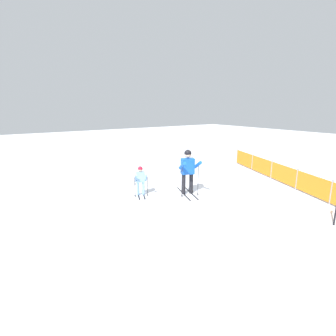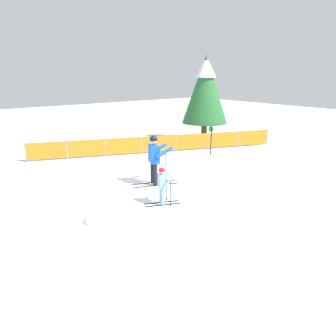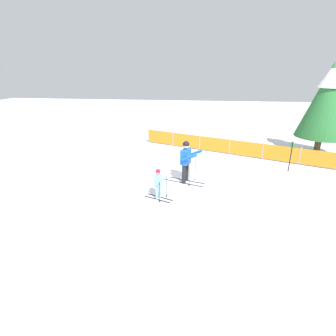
{
  "view_description": "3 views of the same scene",
  "coord_description": "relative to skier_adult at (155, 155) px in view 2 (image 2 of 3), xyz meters",
  "views": [
    {
      "loc": [
        8.08,
        -6.54,
        3.48
      ],
      "look_at": [
        -0.36,
        -0.83,
        1.06
      ],
      "focal_mm": 28.0,
      "sensor_mm": 36.0,
      "label": 1
    },
    {
      "loc": [
        -6.45,
        -9.39,
        3.95
      ],
      "look_at": [
        0.06,
        -1.1,
        0.84
      ],
      "focal_mm": 35.0,
      "sensor_mm": 36.0,
      "label": 2
    },
    {
      "loc": [
        0.66,
        -10.49,
        4.56
      ],
      "look_at": [
        -0.5,
        -1.14,
        0.96
      ],
      "focal_mm": 28.0,
      "sensor_mm": 36.0,
      "label": 3
    }
  ],
  "objects": [
    {
      "name": "ground_plane",
      "position": [
        -0.15,
        0.22,
        -1.09
      ],
      "size": [
        60.0,
        60.0,
        0.0
      ],
      "primitive_type": "plane",
      "color": "white"
    },
    {
      "name": "skier_adult",
      "position": [
        0.0,
        0.0,
        0.0
      ],
      "size": [
        1.73,
        1.02,
        1.81
      ],
      "rotation": [
        0.0,
        0.0,
        -0.34
      ],
      "color": "black",
      "rests_on": "ground_plane"
    },
    {
      "name": "skier_child",
      "position": [
        -0.91,
        -1.65,
        -0.4
      ],
      "size": [
        1.12,
        0.68,
        1.18
      ],
      "rotation": [
        0.0,
        0.0,
        -0.4
      ],
      "color": "black",
      "rests_on": "ground_plane"
    },
    {
      "name": "safety_fence",
      "position": [
        3.01,
        3.82,
        -0.62
      ],
      "size": [
        11.68,
        4.61,
        0.93
      ],
      "rotation": [
        0.0,
        0.0,
        -0.37
      ],
      "color": "gray",
      "rests_on": "ground_plane"
    },
    {
      "name": "conifer_far",
      "position": [
        7.04,
        4.71,
        1.94
      ],
      "size": [
        2.64,
        2.64,
        4.9
      ],
      "color": "#4C3823",
      "rests_on": "ground_plane"
    },
    {
      "name": "trail_marker",
      "position": [
        4.73,
        1.85,
        -0.19
      ],
      "size": [
        0.08,
        0.28,
        1.44
      ],
      "color": "black",
      "rests_on": "ground_plane"
    },
    {
      "name": "snow_mound",
      "position": [
        -2.76,
        -1.57,
        -1.09
      ],
      "size": [
        1.33,
        1.13,
        0.53
      ],
      "primitive_type": "ellipsoid",
      "color": "white",
      "rests_on": "ground_plane"
    }
  ]
}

